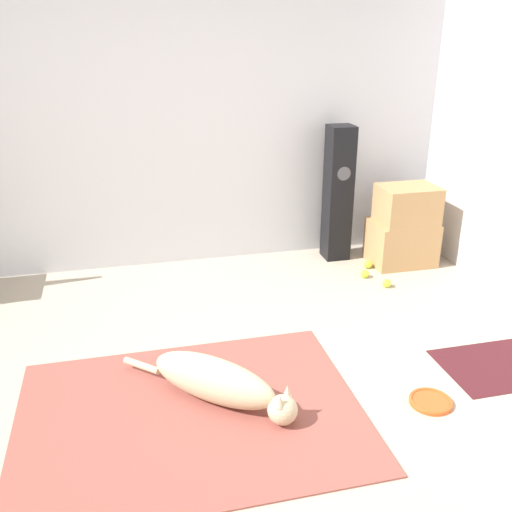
% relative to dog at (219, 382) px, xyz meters
% --- Properties ---
extents(ground_plane, '(12.00, 12.00, 0.00)m').
position_rel_dog_xyz_m(ground_plane, '(-0.30, -0.06, -0.13)').
color(ground_plane, '#B2A38E').
extents(wall_back, '(8.00, 0.06, 2.55)m').
position_rel_dog_xyz_m(wall_back, '(-0.30, 2.04, 1.14)').
color(wall_back, silver).
rests_on(wall_back, ground_plane).
extents(area_rug, '(1.78, 1.34, 0.01)m').
position_rel_dog_xyz_m(area_rug, '(-0.17, -0.07, -0.13)').
color(area_rug, '#934C42').
rests_on(area_rug, ground_plane).
extents(dog, '(0.85, 0.79, 0.25)m').
position_rel_dog_xyz_m(dog, '(0.00, 0.00, 0.00)').
color(dog, beige).
rests_on(dog, area_rug).
extents(frisbee, '(0.23, 0.23, 0.03)m').
position_rel_dog_xyz_m(frisbee, '(1.11, -0.28, -0.12)').
color(frisbee, '#DB511E').
rests_on(frisbee, ground_plane).
extents(cardboard_box_lower, '(0.52, 0.39, 0.36)m').
position_rel_dog_xyz_m(cardboard_box_lower, '(1.84, 1.54, 0.05)').
color(cardboard_box_lower, tan).
rests_on(cardboard_box_lower, ground_plane).
extents(cardboard_box_upper, '(0.46, 0.35, 0.31)m').
position_rel_dog_xyz_m(cardboard_box_upper, '(1.85, 1.52, 0.39)').
color(cardboard_box_upper, tan).
rests_on(cardboard_box_upper, cardboard_box_lower).
extents(floor_speaker, '(0.20, 0.21, 1.13)m').
position_rel_dog_xyz_m(floor_speaker, '(1.35, 1.79, 0.44)').
color(floor_speaker, black).
rests_on(floor_speaker, ground_plane).
extents(tennis_ball_by_boxes, '(0.07, 0.07, 0.07)m').
position_rel_dog_xyz_m(tennis_ball_by_boxes, '(1.52, 1.11, -0.10)').
color(tennis_ball_by_boxes, '#C6E033').
rests_on(tennis_ball_by_boxes, ground_plane).
extents(tennis_ball_near_speaker, '(0.07, 0.07, 0.07)m').
position_rel_dog_xyz_m(tennis_ball_near_speaker, '(1.42, 1.32, -0.10)').
color(tennis_ball_near_speaker, '#C6E033').
rests_on(tennis_ball_near_speaker, ground_plane).
extents(tennis_ball_loose_on_carpet, '(0.07, 0.07, 0.07)m').
position_rel_dog_xyz_m(tennis_ball_loose_on_carpet, '(1.52, 1.49, -0.10)').
color(tennis_ball_loose_on_carpet, '#C6E033').
rests_on(tennis_ball_loose_on_carpet, ground_plane).
extents(door_mat, '(0.64, 0.51, 0.01)m').
position_rel_dog_xyz_m(door_mat, '(1.67, -0.05, -0.13)').
color(door_mat, '#47191E').
rests_on(door_mat, ground_plane).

